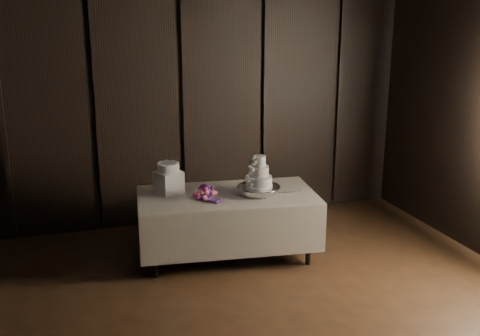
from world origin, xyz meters
The scene contains 8 objects.
room centered at (0.00, 0.00, 1.50)m, with size 6.08×7.08×3.08m.
display_table centered at (0.18, 2.19, 0.42)m, with size 2.10×1.27×0.76m.
cake_stand centered at (0.52, 2.08, 0.81)m, with size 0.48×0.48×0.09m, color silver.
wedding_cake centered at (0.49, 2.06, 0.99)m, with size 0.34×0.29×0.35m.
bouquet centered at (-0.10, 2.11, 0.83)m, with size 0.30×0.40×0.19m, color #D45579, non-canonical shape.
box_pedestal centered at (-0.43, 2.43, 0.89)m, with size 0.26×0.26×0.25m, color white.
small_cake centered at (-0.43, 2.43, 1.06)m, with size 0.24×0.24×0.10m, color white.
cake_knife centered at (0.77, 2.02, 0.77)m, with size 0.37×0.02×0.01m, color silver.
Camera 1 is at (-1.49, -3.57, 2.74)m, focal length 42.00 mm.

